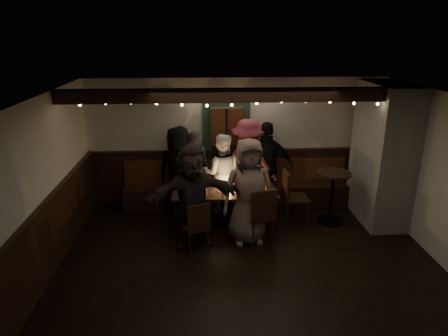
{
  "coord_description": "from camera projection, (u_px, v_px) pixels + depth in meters",
  "views": [
    {
      "loc": [
        -0.68,
        -5.39,
        3.49
      ],
      "look_at": [
        -0.29,
        1.6,
        1.05
      ],
      "focal_mm": 32.0,
      "sensor_mm": 36.0,
      "label": 1
    }
  ],
  "objects": [
    {
      "name": "person_f",
      "position": [
        193.0,
        196.0,
        6.56
      ],
      "size": [
        1.73,
        0.89,
        1.78
      ],
      "primitive_type": "imported",
      "rotation": [
        0.0,
        0.0,
        0.23
      ],
      "color": "black",
      "rests_on": "ground"
    },
    {
      "name": "person_b",
      "position": [
        195.0,
        171.0,
        7.93
      ],
      "size": [
        0.66,
        0.5,
        1.65
      ],
      "primitive_type": "imported",
      "rotation": [
        0.0,
        0.0,
        3.32
      ],
      "color": "#28272F",
      "rests_on": "ground"
    },
    {
      "name": "chair_near_left",
      "position": [
        197.0,
        224.0,
        6.49
      ],
      "size": [
        0.51,
        0.51,
        0.87
      ],
      "color": "black",
      "rests_on": "ground"
    },
    {
      "name": "dining_table",
      "position": [
        224.0,
        193.0,
        7.36
      ],
      "size": [
        1.91,
        0.82,
        0.83
      ],
      "color": "black",
      "rests_on": "ground"
    },
    {
      "name": "room",
      "position": [
        299.0,
        169.0,
        7.3
      ],
      "size": [
        6.02,
        5.01,
        2.62
      ],
      "color": "black",
      "rests_on": "ground"
    },
    {
      "name": "person_e",
      "position": [
        267.0,
        166.0,
        8.01
      ],
      "size": [
        1.11,
        0.6,
        1.79
      ],
      "primitive_type": "imported",
      "rotation": [
        0.0,
        0.0,
        2.98
      ],
      "color": "black",
      "rests_on": "ground"
    },
    {
      "name": "person_c",
      "position": [
        222.0,
        173.0,
        7.9
      ],
      "size": [
        0.83,
        0.67,
        1.59
      ],
      "primitive_type": "imported",
      "rotation": [
        0.0,
        0.0,
        3.04
      ],
      "color": "white",
      "rests_on": "ground"
    },
    {
      "name": "chair_near_right",
      "position": [
        261.0,
        213.0,
        6.7
      ],
      "size": [
        0.58,
        0.58,
        1.01
      ],
      "color": "black",
      "rests_on": "ground"
    },
    {
      "name": "high_top",
      "position": [
        332.0,
        191.0,
        7.46
      ],
      "size": [
        0.63,
        0.63,
        1.0
      ],
      "color": "black",
      "rests_on": "ground"
    },
    {
      "name": "person_d",
      "position": [
        248.0,
        164.0,
        8.01
      ],
      "size": [
        1.34,
        1.01,
        1.84
      ],
      "primitive_type": "imported",
      "rotation": [
        0.0,
        0.0,
        2.83
      ],
      "color": "maroon",
      "rests_on": "ground"
    },
    {
      "name": "chair_end",
      "position": [
        291.0,
        193.0,
        7.5
      ],
      "size": [
        0.46,
        0.46,
        1.01
      ],
      "color": "black",
      "rests_on": "ground"
    },
    {
      "name": "person_g",
      "position": [
        248.0,
        192.0,
        6.67
      ],
      "size": [
        0.96,
        0.68,
        1.84
      ],
      "primitive_type": "imported",
      "rotation": [
        0.0,
        0.0,
        0.11
      ],
      "color": "#765C55",
      "rests_on": "ground"
    },
    {
      "name": "person_a",
      "position": [
        179.0,
        170.0,
        7.83
      ],
      "size": [
        0.99,
        0.8,
        1.75
      ],
      "primitive_type": "imported",
      "rotation": [
        0.0,
        0.0,
        2.82
      ],
      "color": "black",
      "rests_on": "ground"
    }
  ]
}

